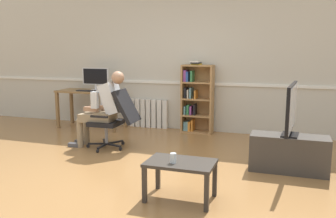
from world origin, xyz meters
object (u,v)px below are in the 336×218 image
object	(u,v)px
computer_desk	(91,96)
imac_monitor	(95,77)
office_chair	(115,117)
coffee_table	(180,167)
keyboard	(86,91)
radiator	(149,113)
drinking_glass	(173,158)
person_seated	(103,107)
tv_screen	(291,109)
bookshelf	(196,99)
tv_stand	(289,154)
computer_mouse	(99,91)

from	to	relation	value
computer_desk	imac_monitor	bearing A→B (deg)	47.43
office_chair	coffee_table	size ratio (longest dim) A/B	1.34
keyboard	coffee_table	bearing A→B (deg)	-43.91
imac_monitor	office_chair	distance (m)	1.78
computer_desk	radiator	size ratio (longest dim) A/B	1.68
coffee_table	radiator	bearing A→B (deg)	117.24
radiator	drinking_glass	distance (m)	3.60
coffee_table	person_seated	bearing A→B (deg)	138.73
radiator	tv_screen	bearing A→B (deg)	-34.76
computer_desk	tv_screen	distance (m)	4.07
bookshelf	drinking_glass	xyz separation A→B (m)	(0.57, -3.14, -0.18)
computer_desk	radiator	world-z (taller)	computer_desk
computer_desk	coffee_table	distance (m)	3.89
bookshelf	drinking_glass	distance (m)	3.19
imac_monitor	coffee_table	world-z (taller)	imac_monitor
computer_desk	drinking_glass	distance (m)	3.90
tv_stand	coffee_table	distance (m)	1.68
computer_desk	radiator	distance (m)	1.21
radiator	person_seated	size ratio (longest dim) A/B	0.64
computer_desk	keyboard	size ratio (longest dim) A/B	3.49
bookshelf	imac_monitor	bearing A→B (deg)	-173.95
keyboard	tv_screen	size ratio (longest dim) A/B	0.38
coffee_table	office_chair	bearing A→B (deg)	135.09
computer_mouse	person_seated	bearing A→B (deg)	-57.72
office_chair	imac_monitor	bearing A→B (deg)	-141.79
computer_mouse	imac_monitor	bearing A→B (deg)	133.50
imac_monitor	tv_stand	size ratio (longest dim) A/B	0.59
imac_monitor	bookshelf	world-z (taller)	bookshelf
tv_screen	imac_monitor	bearing A→B (deg)	72.22
computer_desk	computer_mouse	xyz separation A→B (m)	(0.26, -0.12, 0.13)
tv_screen	bookshelf	bearing A→B (deg)	48.85
keyboard	drinking_glass	distance (m)	3.82
office_chair	tv_stand	bearing A→B (deg)	82.84
imac_monitor	drinking_glass	xyz separation A→B (m)	(2.58, -2.92, -0.55)
computer_mouse	tv_stand	distance (m)	3.82
office_chair	coffee_table	world-z (taller)	office_chair
coffee_table	drinking_glass	size ratio (longest dim) A/B	6.86
bookshelf	computer_mouse	bearing A→B (deg)	-167.32
tv_stand	tv_screen	distance (m)	0.59
coffee_table	computer_mouse	bearing A→B (deg)	132.76
bookshelf	keyboard	bearing A→B (deg)	-168.45
keyboard	drinking_glass	world-z (taller)	keyboard
computer_mouse	radiator	xyz separation A→B (m)	(0.83, 0.51, -0.49)
radiator	office_chair	distance (m)	1.65
radiator	tv_screen	xyz separation A→B (m)	(2.70, -1.88, 0.54)
office_chair	drinking_glass	xyz separation A→B (m)	(1.49, -1.61, -0.05)
imac_monitor	drinking_glass	size ratio (longest dim) A/B	5.55
imac_monitor	computer_mouse	size ratio (longest dim) A/B	5.76
coffee_table	drinking_glass	bearing A→B (deg)	-129.08
imac_monitor	radiator	xyz separation A→B (m)	(1.01, 0.31, -0.73)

